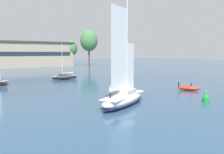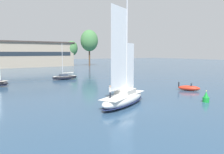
{
  "view_description": "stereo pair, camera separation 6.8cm",
  "coord_description": "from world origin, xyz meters",
  "px_view_note": "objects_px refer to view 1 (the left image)",
  "views": [
    {
      "loc": [
        -18.34,
        -24.29,
        7.43
      ],
      "look_at": [
        0.0,
        3.0,
        3.72
      ],
      "focal_mm": 35.0,
      "sensor_mm": 36.0,
      "label": 1
    },
    {
      "loc": [
        -18.28,
        -24.33,
        7.43
      ],
      "look_at": [
        0.0,
        3.0,
        3.72
      ],
      "focal_mm": 35.0,
      "sensor_mm": 36.0,
      "label": 2
    }
  ],
  "objects_px": {
    "sailboat_moored_mid_channel": "(64,77)",
    "motor_tender": "(189,88)",
    "sailboat_main": "(124,97)",
    "channel_buoy": "(206,97)",
    "tree_shore_right": "(71,48)",
    "tree_shore_left": "(89,41)"
  },
  "relations": [
    {
      "from": "motor_tender",
      "to": "channel_buoy",
      "type": "distance_m",
      "value": 10.03
    },
    {
      "from": "sailboat_main",
      "to": "channel_buoy",
      "type": "bearing_deg",
      "value": -25.53
    },
    {
      "from": "sailboat_moored_mid_channel",
      "to": "motor_tender",
      "type": "relative_size",
      "value": 2.28
    },
    {
      "from": "sailboat_main",
      "to": "channel_buoy",
      "type": "xyz_separation_m",
      "value": [
        11.37,
        -5.43,
        -0.46
      ]
    },
    {
      "from": "tree_shore_right",
      "to": "sailboat_moored_mid_channel",
      "type": "height_order",
      "value": "tree_shore_right"
    },
    {
      "from": "tree_shore_right",
      "to": "motor_tender",
      "type": "distance_m",
      "value": 88.38
    },
    {
      "from": "tree_shore_right",
      "to": "sailboat_main",
      "type": "bearing_deg",
      "value": -109.01
    },
    {
      "from": "sailboat_moored_mid_channel",
      "to": "sailboat_main",
      "type": "bearing_deg",
      "value": -97.09
    },
    {
      "from": "sailboat_main",
      "to": "sailboat_moored_mid_channel",
      "type": "xyz_separation_m",
      "value": [
        4.05,
        32.56,
        -0.48
      ]
    },
    {
      "from": "tree_shore_left",
      "to": "sailboat_main",
      "type": "bearing_deg",
      "value": -114.97
    },
    {
      "from": "channel_buoy",
      "to": "sailboat_main",
      "type": "bearing_deg",
      "value": 154.47
    },
    {
      "from": "sailboat_main",
      "to": "channel_buoy",
      "type": "relative_size",
      "value": 8.33
    },
    {
      "from": "sailboat_moored_mid_channel",
      "to": "motor_tender",
      "type": "xyz_separation_m",
      "value": [
        13.66,
        -30.22,
        -0.16
      ]
    },
    {
      "from": "sailboat_main",
      "to": "channel_buoy",
      "type": "distance_m",
      "value": 12.6
    },
    {
      "from": "sailboat_main",
      "to": "motor_tender",
      "type": "bearing_deg",
      "value": 7.53
    },
    {
      "from": "tree_shore_right",
      "to": "tree_shore_left",
      "type": "bearing_deg",
      "value": -26.98
    },
    {
      "from": "sailboat_moored_mid_channel",
      "to": "channel_buoy",
      "type": "xyz_separation_m",
      "value": [
        7.32,
        -37.99,
        0.02
      ]
    },
    {
      "from": "sailboat_main",
      "to": "motor_tender",
      "type": "height_order",
      "value": "sailboat_main"
    },
    {
      "from": "tree_shore_left",
      "to": "motor_tender",
      "type": "bearing_deg",
      "value": -104.8
    },
    {
      "from": "sailboat_main",
      "to": "motor_tender",
      "type": "distance_m",
      "value": 17.88
    },
    {
      "from": "sailboat_main",
      "to": "tree_shore_right",
      "type": "bearing_deg",
      "value": 70.99
    },
    {
      "from": "channel_buoy",
      "to": "tree_shore_left",
      "type": "bearing_deg",
      "value": 72.69
    }
  ]
}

